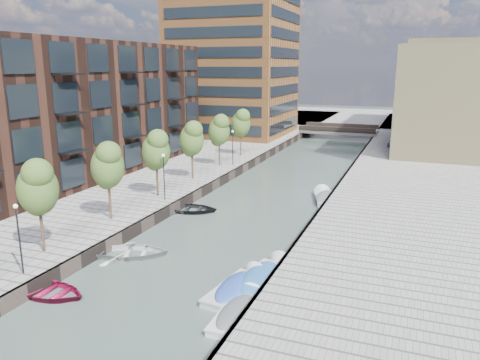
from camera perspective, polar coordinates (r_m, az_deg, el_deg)
The scene contains 28 objects.
water at distance 53.74m, azimuth 6.26°, elevation 0.25°, with size 300.00×300.00×0.00m, color #38473F.
quay_left at distance 71.60m, azimuth -22.81°, elevation 3.06°, with size 60.00×140.00×1.00m, color gray.
quay_right at distance 52.03m, azimuth 23.54°, elevation -0.73°, with size 20.00×140.00×1.00m, color gray.
quay_wall_left at distance 55.45m, azimuth 0.17°, elevation 1.29°, with size 0.25×140.00×1.00m, color #332823.
quay_wall_right at distance 52.45m, azimuth 12.72°, elevation 0.21°, with size 0.25×140.00×1.00m, color #332823.
far_closure at distance 111.98m, azimuth 14.33°, elevation 7.25°, with size 80.00×40.00×1.00m, color gray.
apartment_block at distance 52.64m, azimuth -18.35°, elevation 8.18°, with size 8.00×38.00×14.00m, color black.
tower at distance 81.45m, azimuth -0.72°, elevation 16.27°, with size 18.00×18.00×30.00m, color #985B2C.
tan_block_near at distance 72.73m, azimuth 23.57°, elevation 9.12°, with size 12.00×25.00×14.00m, color tan.
tan_block_far at distance 98.64m, azimuth 23.14°, elevation 10.70°, with size 12.00×20.00×16.00m, color tan.
bridge at distance 84.34m, azimuth 11.97°, elevation 5.94°, with size 13.00×6.00×1.30m.
tree_1 at distance 31.47m, azimuth -23.47°, elevation -0.66°, with size 2.50×2.50×5.95m.
tree_2 at distance 36.62m, azimuth -15.87°, elevation 1.88°, with size 2.50×2.50×5.95m.
tree_3 at distance 42.30m, azimuth -10.21°, elevation 3.75°, with size 2.50×2.50×5.95m.
tree_4 at distance 48.33m, azimuth -5.91°, elevation 5.14°, with size 2.50×2.50×5.95m.
tree_5 at distance 54.59m, azimuth -2.57°, elevation 6.20°, with size 2.50×2.50×5.95m.
tree_6 at distance 61.02m, azimuth 0.09°, elevation 7.02°, with size 2.50×2.50×5.95m.
lamp_0 at distance 29.06m, azimuth -25.39°, elevation -5.70°, with size 0.24×0.24×4.12m.
lamp_1 at distance 41.16m, azimuth -9.27°, elevation 0.96°, with size 0.24×0.24×4.12m.
lamp_2 at distance 55.27m, azimuth -0.89°, elevation 4.43°, with size 0.24×0.24×4.12m.
sloop_2 at distance 29.07m, azimuth -22.24°, elevation -12.88°, with size 3.26×4.56×0.94m, color maroon.
sloop_3 at distance 32.87m, azimuth -13.01°, elevation -9.01°, with size 3.56×4.99×1.03m, color silver.
sloop_4 at distance 41.53m, azimuth -6.09°, elevation -3.84°, with size 3.49×4.89×1.01m, color black.
motorboat_0 at distance 27.48m, azimuth -0.23°, elevation -12.90°, with size 2.37×5.18×1.66m.
motorboat_1 at distance 25.13m, azimuth -0.17°, elevation -15.67°, with size 1.68×4.64×1.54m.
motorboat_3 at distance 28.49m, azimuth 2.78°, elevation -11.83°, with size 2.84×5.95×1.90m.
motorboat_4 at distance 45.60m, azimuth 10.24°, elevation -2.10°, with size 3.15×5.40×1.70m.
car at distance 72.12m, azimuth 18.41°, elevation 4.45°, with size 1.56×3.88×1.32m, color #9FA3A4.
Camera 1 is at (13.27, -10.54, 12.58)m, focal length 35.00 mm.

